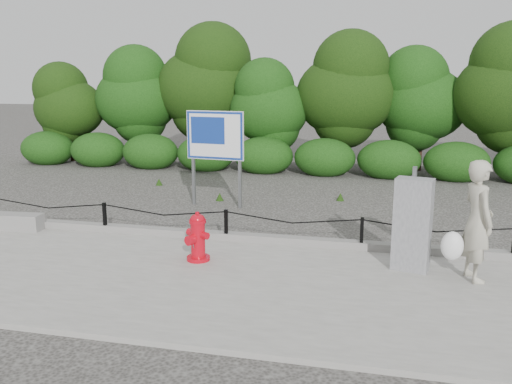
{
  "coord_description": "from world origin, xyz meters",
  "views": [
    {
      "loc": [
        2.78,
        -9.4,
        3.12
      ],
      "look_at": [
        0.53,
        0.2,
        1.0
      ],
      "focal_mm": 38.0,
      "sensor_mm": 36.0,
      "label": 1
    }
  ],
  "objects_px": {
    "pedestrian": "(476,222)",
    "concrete_block": "(17,222)",
    "utility_cabinet": "(412,224)",
    "advertising_sign": "(215,140)",
    "fire_hydrant": "(198,237)"
  },
  "relations": [
    {
      "from": "pedestrian",
      "to": "fire_hydrant",
      "type": "bearing_deg",
      "value": 74.37
    },
    {
      "from": "fire_hydrant",
      "to": "concrete_block",
      "type": "height_order",
      "value": "fire_hydrant"
    },
    {
      "from": "fire_hydrant",
      "to": "pedestrian",
      "type": "bearing_deg",
      "value": 26.21
    },
    {
      "from": "utility_cabinet",
      "to": "advertising_sign",
      "type": "xyz_separation_m",
      "value": [
        -4.4,
        3.69,
        0.81
      ]
    },
    {
      "from": "pedestrian",
      "to": "concrete_block",
      "type": "relative_size",
      "value": 1.82
    },
    {
      "from": "fire_hydrant",
      "to": "pedestrian",
      "type": "xyz_separation_m",
      "value": [
        4.35,
        0.13,
        0.5
      ]
    },
    {
      "from": "concrete_block",
      "to": "utility_cabinet",
      "type": "height_order",
      "value": "utility_cabinet"
    },
    {
      "from": "pedestrian",
      "to": "advertising_sign",
      "type": "relative_size",
      "value": 0.8
    },
    {
      "from": "pedestrian",
      "to": "utility_cabinet",
      "type": "xyz_separation_m",
      "value": [
        -0.9,
        0.23,
        -0.15
      ]
    },
    {
      "from": "advertising_sign",
      "to": "fire_hydrant",
      "type": "bearing_deg",
      "value": -70.83
    },
    {
      "from": "concrete_block",
      "to": "advertising_sign",
      "type": "relative_size",
      "value": 0.44
    },
    {
      "from": "utility_cabinet",
      "to": "advertising_sign",
      "type": "distance_m",
      "value": 5.8
    },
    {
      "from": "pedestrian",
      "to": "concrete_block",
      "type": "height_order",
      "value": "pedestrian"
    },
    {
      "from": "utility_cabinet",
      "to": "advertising_sign",
      "type": "bearing_deg",
      "value": 153.66
    },
    {
      "from": "fire_hydrant",
      "to": "concrete_block",
      "type": "relative_size",
      "value": 0.83
    }
  ]
}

